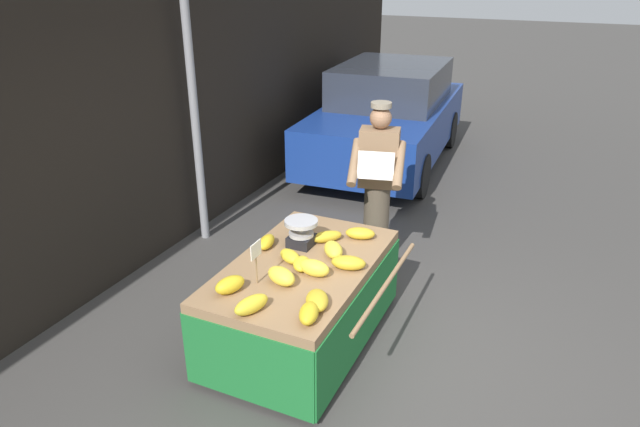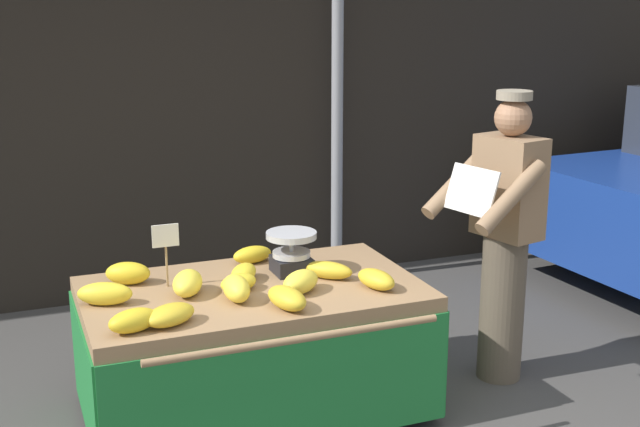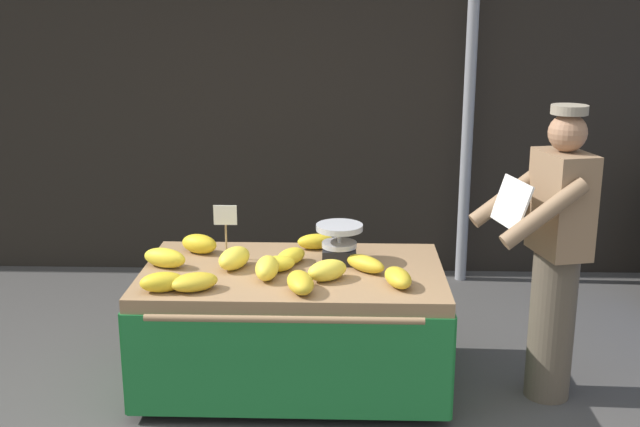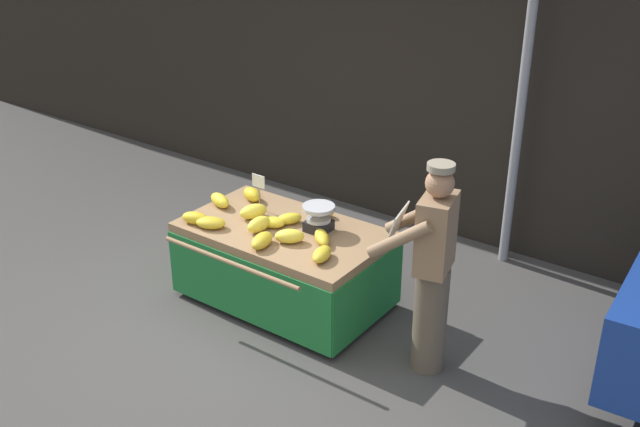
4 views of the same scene
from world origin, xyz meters
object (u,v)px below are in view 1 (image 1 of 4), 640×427
banana_bunch_4 (290,256)px  banana_bunch_8 (281,276)px  banana_cart (303,285)px  banana_bunch_0 (230,285)px  banana_bunch_7 (309,313)px  banana_bunch_11 (360,233)px  weighing_scale (301,233)px  banana_bunch_12 (251,305)px  banana_bunch_2 (327,237)px  vendor_person (378,186)px  banana_bunch_10 (348,263)px  price_sign (256,254)px  street_pole (194,113)px  banana_bunch_6 (333,250)px  banana_bunch_5 (267,242)px  parked_car (388,116)px  banana_bunch_9 (302,264)px  banana_bunch_1 (317,300)px  banana_bunch_3 (314,268)px

banana_bunch_4 → banana_bunch_8: size_ratio=0.89×
banana_cart → banana_bunch_4: 0.27m
banana_bunch_0 → banana_bunch_7: (-0.08, -0.67, -0.01)m
banana_bunch_11 → banana_bunch_7: bearing=-174.6°
weighing_scale → banana_bunch_12: 1.04m
banana_bunch_2 → vendor_person: 1.07m
banana_bunch_10 → banana_bunch_11: size_ratio=1.06×
price_sign → banana_bunch_4: bearing=-9.9°
street_pole → banana_bunch_10: 2.65m
street_pole → banana_bunch_11: 2.35m
banana_bunch_6 → banana_bunch_7: 0.91m
banana_bunch_12 → banana_bunch_11: bearing=-11.6°
price_sign → banana_cart: bearing=-22.3°
banana_bunch_5 → vendor_person: bearing=-20.0°
banana_bunch_8 → price_sign: bearing=113.3°
street_pole → banana_bunch_7: street_pole is taller
parked_car → banana_bunch_9: bearing=-169.7°
banana_bunch_0 → banana_bunch_6: bearing=-29.9°
banana_bunch_1 → parked_car: bearing=12.9°
price_sign → banana_bunch_2: price_sign is taller
banana_bunch_10 → banana_bunch_12: bearing=155.1°
banana_cart → banana_bunch_5: banana_bunch_5 is taller
banana_bunch_11 → banana_bunch_1: bearing=-174.7°
banana_bunch_12 → banana_bunch_0: bearing=60.1°
banana_bunch_7 → vendor_person: 2.19m
banana_bunch_1 → banana_bunch_7: banana_bunch_7 is taller
banana_bunch_5 → banana_bunch_12: size_ratio=0.86×
vendor_person → banana_bunch_1: bearing=-172.6°
banana_bunch_9 → vendor_person: (1.57, -0.07, 0.10)m
street_pole → parked_car: bearing=-17.2°
banana_bunch_1 → banana_bunch_5: (0.63, 0.76, 0.00)m
banana_bunch_0 → banana_bunch_9: size_ratio=1.15×
banana_bunch_11 → vendor_person: 0.91m
banana_bunch_1 → vendor_person: (2.00, 0.26, 0.09)m
banana_bunch_3 → banana_bunch_12: size_ratio=0.91×
street_pole → banana_bunch_8: street_pole is taller
banana_cart → price_sign: bearing=157.7°
banana_bunch_12 → vendor_person: (2.24, -0.12, 0.08)m
banana_bunch_8 → banana_bunch_9: banana_bunch_8 is taller
price_sign → banana_bunch_0: 0.29m
banana_bunch_4 → vendor_person: 1.52m
price_sign → banana_bunch_6: (0.62, -0.35, -0.19)m
banana_bunch_1 → vendor_person: size_ratio=0.15×
banana_bunch_1 → banana_bunch_8: bearing=65.6°
banana_bunch_1 → banana_bunch_9: (0.43, 0.33, -0.00)m
price_sign → parked_car: size_ratio=0.09×
banana_cart → weighing_scale: bearing=27.8°
banana_bunch_1 → banana_bunch_9: size_ratio=1.26×
banana_cart → banana_bunch_6: size_ratio=7.26×
banana_bunch_0 → banana_bunch_9: 0.61m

